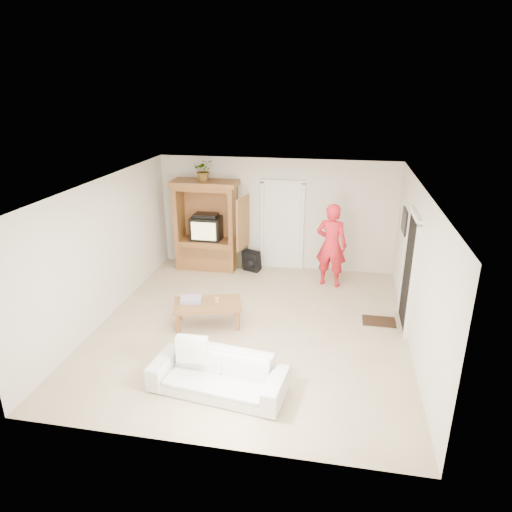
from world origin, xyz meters
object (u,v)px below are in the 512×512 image
(man, at_px, (331,245))
(coffee_table, at_px, (208,306))
(armoire, at_px, (208,231))
(sofa, at_px, (218,374))

(man, relative_size, coffee_table, 1.37)
(armoire, height_order, coffee_table, armoire)
(man, distance_m, coffee_table, 3.12)
(coffee_table, bearing_deg, sofa, -86.34)
(sofa, bearing_deg, armoire, 115.32)
(man, bearing_deg, coffee_table, 59.65)
(man, xyz_separation_m, coffee_table, (-2.12, -2.24, -0.53))
(armoire, distance_m, sofa, 4.86)
(sofa, relative_size, coffee_table, 1.44)
(sofa, bearing_deg, coffee_table, 118.04)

